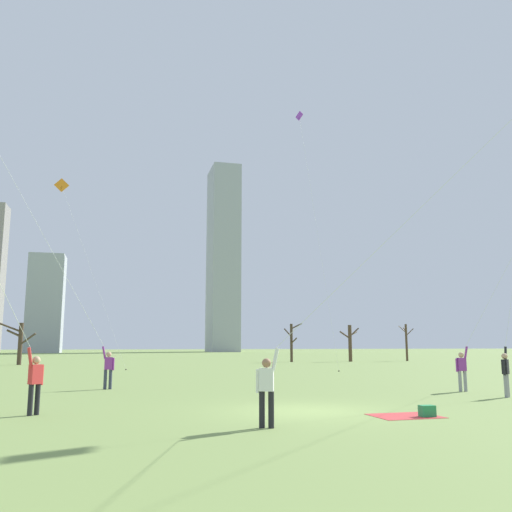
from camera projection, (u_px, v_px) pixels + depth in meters
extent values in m
plane|color=#7A934C|center=(306.00, 411.00, 16.07)|extent=(400.00, 400.00, 0.00)
cylinder|color=black|center=(37.00, 399.00, 15.21)|extent=(0.14, 0.14, 0.85)
cylinder|color=black|center=(30.00, 400.00, 15.03)|extent=(0.14, 0.14, 0.85)
cube|color=red|center=(36.00, 374.00, 15.23)|extent=(0.38, 0.38, 0.54)
sphere|color=tan|center=(36.00, 360.00, 15.29)|extent=(0.22, 0.22, 0.22)
cylinder|color=red|center=(42.00, 375.00, 15.40)|extent=(0.09, 0.09, 0.55)
cylinder|color=red|center=(30.00, 357.00, 15.13)|extent=(0.21, 0.20, 0.56)
cylinder|color=gray|center=(460.00, 381.00, 22.68)|extent=(0.14, 0.14, 0.85)
cylinder|color=gray|center=(465.00, 381.00, 22.69)|extent=(0.14, 0.14, 0.85)
cube|color=purple|center=(462.00, 364.00, 22.79)|extent=(0.37, 0.27, 0.54)
sphere|color=tan|center=(461.00, 355.00, 22.86)|extent=(0.22, 0.22, 0.22)
cylinder|color=purple|center=(457.00, 365.00, 22.78)|extent=(0.09, 0.09, 0.55)
cylinder|color=purple|center=(466.00, 353.00, 22.88)|extent=(0.22, 0.13, 0.56)
cylinder|color=#33384C|center=(110.00, 379.00, 23.87)|extent=(0.14, 0.14, 0.85)
cylinder|color=#33384C|center=(105.00, 379.00, 23.82)|extent=(0.14, 0.14, 0.85)
cube|color=purple|center=(108.00, 363.00, 23.96)|extent=(0.34, 0.20, 0.54)
sphere|color=tan|center=(109.00, 354.00, 24.02)|extent=(0.22, 0.22, 0.22)
cylinder|color=purple|center=(113.00, 364.00, 24.00)|extent=(0.09, 0.09, 0.55)
cylinder|color=purple|center=(104.00, 353.00, 23.98)|extent=(0.20, 0.09, 0.56)
cylinder|color=silver|center=(38.00, 225.00, 24.05)|extent=(6.19, 0.20, 10.71)
cylinder|color=gray|center=(506.00, 386.00, 20.13)|extent=(0.14, 0.14, 0.85)
cylinder|color=gray|center=(507.00, 386.00, 20.31)|extent=(0.14, 0.14, 0.85)
cube|color=black|center=(505.00, 367.00, 20.33)|extent=(0.39, 0.37, 0.54)
sphere|color=tan|center=(504.00, 356.00, 20.40)|extent=(0.22, 0.22, 0.22)
cylinder|color=black|center=(504.00, 368.00, 20.16)|extent=(0.09, 0.09, 0.55)
cylinder|color=black|center=(506.00, 354.00, 20.58)|extent=(0.21, 0.20, 0.56)
cylinder|color=black|center=(262.00, 409.00, 12.86)|extent=(0.14, 0.14, 0.85)
cylinder|color=black|center=(271.00, 410.00, 12.83)|extent=(0.14, 0.14, 0.85)
cube|color=white|center=(266.00, 380.00, 12.95)|extent=(0.39, 0.31, 0.54)
sphere|color=#9E7051|center=(266.00, 363.00, 13.02)|extent=(0.22, 0.22, 0.22)
cylinder|color=white|center=(258.00, 381.00, 12.97)|extent=(0.09, 0.09, 0.55)
cylinder|color=white|center=(275.00, 360.00, 13.00)|extent=(0.22, 0.16, 0.56)
cube|color=purple|center=(299.00, 116.00, 44.52)|extent=(0.36, 0.95, 0.97)
cylinder|color=black|center=(299.00, 116.00, 44.52)|extent=(0.21, 0.15, 0.63)
cylinder|color=silver|center=(318.00, 235.00, 41.85)|extent=(1.87, 2.63, 20.48)
cylinder|color=#3F3833|center=(339.00, 371.00, 39.17)|extent=(0.10, 0.10, 0.08)
cube|color=orange|center=(62.00, 185.00, 42.84)|extent=(1.21, 0.47, 1.24)
cylinder|color=black|center=(62.00, 185.00, 42.84)|extent=(0.04, 0.32, 0.79)
cylinder|color=silver|center=(93.00, 276.00, 42.18)|extent=(5.51, 0.37, 14.36)
cylinder|color=#3F3833|center=(126.00, 369.00, 41.52)|extent=(0.10, 0.10, 0.08)
cube|color=#CC3838|center=(405.00, 416.00, 14.90)|extent=(1.83, 1.44, 0.01)
cube|color=#268C4C|center=(427.00, 411.00, 14.76)|extent=(0.40, 0.28, 0.30)
cylinder|color=#423326|center=(291.00, 343.00, 60.50)|extent=(0.30, 0.30, 4.22)
cylinder|color=#423326|center=(297.00, 326.00, 60.97)|extent=(1.33, 0.20, 0.72)
cylinder|color=#423326|center=(288.00, 333.00, 61.17)|extent=(0.61, 1.29, 1.01)
cylinder|color=#423326|center=(294.00, 341.00, 60.05)|extent=(0.41, 1.18, 0.69)
cylinder|color=#4C3828|center=(406.00, 342.00, 64.12)|extent=(0.26, 0.26, 4.32)
cylinder|color=#4C3828|center=(406.00, 339.00, 65.09)|extent=(1.06, 1.76, 1.03)
cylinder|color=#4C3828|center=(410.00, 332.00, 64.57)|extent=(1.19, 0.35, 0.90)
cylinder|color=#4C3828|center=(405.00, 330.00, 64.90)|extent=(0.39, 1.12, 0.59)
cylinder|color=#4C3828|center=(406.00, 337.00, 64.88)|extent=(0.87, 1.31, 1.46)
cylinder|color=#4C3828|center=(402.00, 329.00, 64.43)|extent=(0.88, 0.43, 0.86)
cylinder|color=#4C3828|center=(350.00, 343.00, 61.98)|extent=(0.41, 0.41, 4.14)
cylinder|color=#4C3828|center=(353.00, 334.00, 62.72)|extent=(1.33, 0.99, 0.60)
cylinder|color=#4C3828|center=(354.00, 332.00, 62.48)|extent=(1.36, 0.47, 1.06)
cylinder|color=#4C3828|center=(345.00, 335.00, 62.53)|extent=(0.98, 1.20, 0.95)
cylinder|color=#423326|center=(20.00, 344.00, 52.15)|extent=(0.42, 0.42, 4.00)
cylinder|color=#423326|center=(14.00, 333.00, 52.00)|extent=(1.36, 0.54, 0.78)
cylinder|color=#423326|center=(28.00, 339.00, 52.21)|extent=(1.53, 0.58, 1.20)
cylinder|color=#423326|center=(10.00, 327.00, 51.92)|extent=(2.01, 0.70, 0.93)
cube|color=#9EA3AD|center=(46.00, 303.00, 125.43)|extent=(7.69, 8.02, 22.60)
cube|color=#9EA3AD|center=(223.00, 258.00, 145.78)|extent=(7.40, 11.85, 49.68)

